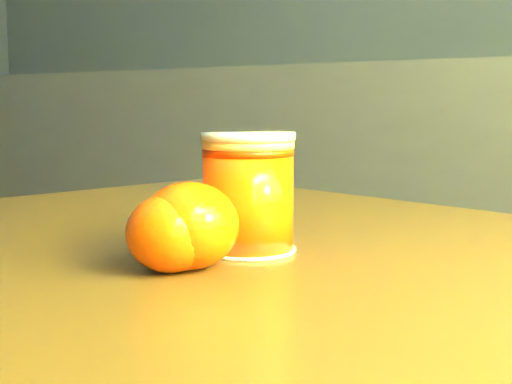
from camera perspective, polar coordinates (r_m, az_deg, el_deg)
The scene contains 6 objects.
kitchen_counter at distance 2.17m, azimuth 1.24°, elevation -2.33°, with size 3.15×0.60×0.90m, color #49484D.
table at distance 0.55m, azimuth 1.89°, elevation -14.64°, with size 1.03×0.80×0.70m.
juice_glass at distance 0.54m, azimuth -0.63°, elevation -0.08°, with size 0.07×0.07×0.09m.
orange_front at distance 0.52m, azimuth -5.64°, elevation -2.35°, with size 0.06×0.06×0.06m, color #FE4D05.
orange_back at distance 0.49m, azimuth -5.36°, elevation -2.69°, with size 0.07×0.07×0.06m, color #FE4D05.
orange_extra at distance 0.48m, azimuth -6.86°, elevation -3.28°, with size 0.06×0.06×0.05m, color #FE4D05.
Camera 1 is at (1.24, -0.29, 0.81)m, focal length 50.00 mm.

